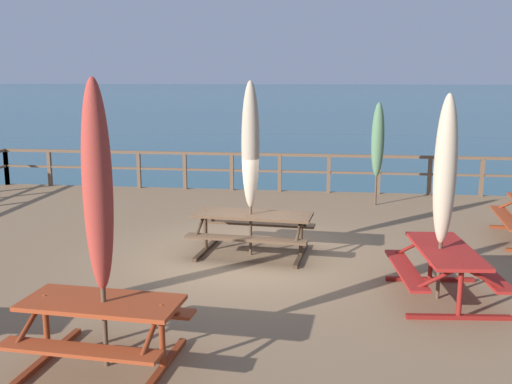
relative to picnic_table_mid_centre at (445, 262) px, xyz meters
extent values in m
plane|color=#2D5B6B|center=(-3.12, 1.71, -1.28)|extent=(600.00, 600.00, 0.00)
cube|color=#846647|center=(-3.12, 1.71, -0.92)|extent=(16.80, 12.65, 0.73)
cube|color=brown|center=(-3.12, 7.89, 0.49)|extent=(16.50, 0.09, 0.08)
cube|color=brown|center=(-3.12, 7.89, 0.02)|extent=(16.50, 0.07, 0.06)
cube|color=brown|center=(-11.36, 7.89, -0.03)|extent=(0.10, 0.10, 1.05)
cube|color=brown|center=(-9.99, 7.89, -0.03)|extent=(0.10, 0.10, 1.05)
cube|color=brown|center=(-8.62, 7.89, -0.03)|extent=(0.10, 0.10, 1.05)
cube|color=brown|center=(-7.24, 7.89, -0.03)|extent=(0.10, 0.10, 1.05)
cube|color=brown|center=(-5.87, 7.89, -0.03)|extent=(0.10, 0.10, 1.05)
cube|color=brown|center=(-4.49, 7.89, -0.03)|extent=(0.10, 0.10, 1.05)
cube|color=brown|center=(-3.12, 7.89, -0.03)|extent=(0.10, 0.10, 1.05)
cube|color=brown|center=(-1.74, 7.89, -0.03)|extent=(0.10, 0.10, 1.05)
cube|color=brown|center=(-0.37, 7.89, -0.03)|extent=(0.10, 0.10, 1.05)
cube|color=brown|center=(1.01, 7.89, -0.03)|extent=(0.10, 0.10, 1.05)
cube|color=brown|center=(2.38, 7.89, -0.03)|extent=(0.10, 0.10, 1.05)
cube|color=brown|center=(-11.36, 7.89, -0.03)|extent=(0.10, 0.10, 1.05)
cube|color=#993819|center=(1.82, 3.48, -0.12)|extent=(0.46, 2.14, 0.04)
cube|color=maroon|center=(0.00, 0.00, 0.18)|extent=(0.93, 1.92, 0.05)
cube|color=maroon|center=(0.56, 0.05, -0.12)|extent=(0.45, 1.88, 0.04)
cube|color=maroon|center=(-0.56, -0.05, -0.12)|extent=(0.45, 1.88, 0.04)
cube|color=maroon|center=(0.07, -0.75, -0.53)|extent=(1.40, 0.21, 0.06)
cylinder|color=maroon|center=(0.07, -0.75, -0.19)|extent=(0.07, 0.07, 0.74)
cylinder|color=maroon|center=(0.35, -0.72, 0.03)|extent=(0.63, 0.11, 0.37)
cylinder|color=maroon|center=(-0.21, -0.77, 0.03)|extent=(0.63, 0.11, 0.37)
cube|color=maroon|center=(-0.07, 0.75, -0.53)|extent=(1.40, 0.21, 0.06)
cylinder|color=maroon|center=(-0.07, 0.75, -0.19)|extent=(0.07, 0.07, 0.74)
cylinder|color=maroon|center=(0.21, 0.77, 0.03)|extent=(0.63, 0.11, 0.37)
cylinder|color=maroon|center=(-0.35, 0.72, 0.03)|extent=(0.63, 0.11, 0.37)
cube|color=brown|center=(-3.08, 1.84, 0.18)|extent=(2.21, 0.94, 0.05)
cube|color=brown|center=(-3.12, 1.28, -0.12)|extent=(2.17, 0.46, 0.04)
cube|color=brown|center=(-3.03, 2.39, -0.12)|extent=(2.17, 0.46, 0.04)
cube|color=#432F1F|center=(-3.97, 1.91, -0.53)|extent=(0.20, 1.40, 0.06)
cylinder|color=#432F1F|center=(-3.97, 1.91, -0.19)|extent=(0.07, 0.07, 0.74)
cylinder|color=#432F1F|center=(-3.99, 1.63, 0.03)|extent=(0.11, 0.63, 0.37)
cylinder|color=#432F1F|center=(-3.94, 2.19, 0.03)|extent=(0.11, 0.63, 0.37)
cube|color=#432F1F|center=(-2.18, 1.76, -0.53)|extent=(0.20, 1.40, 0.06)
cylinder|color=#432F1F|center=(-2.18, 1.76, -0.19)|extent=(0.07, 0.07, 0.74)
cylinder|color=#432F1F|center=(-2.21, 1.48, 0.03)|extent=(0.11, 0.63, 0.37)
cylinder|color=#432F1F|center=(-2.16, 2.04, 0.03)|extent=(0.11, 0.63, 0.37)
cube|color=#993819|center=(-4.17, -2.57, 0.18)|extent=(1.81, 0.89, 0.05)
cube|color=#993819|center=(-4.22, -3.13, -0.12)|extent=(1.78, 0.41, 0.04)
cube|color=#993819|center=(-4.13, -2.01, -0.12)|extent=(1.78, 0.41, 0.04)
cube|color=maroon|center=(-4.87, -2.52, -0.53)|extent=(0.18, 1.40, 0.06)
cylinder|color=maroon|center=(-4.87, -2.52, -0.19)|extent=(0.07, 0.07, 0.74)
cylinder|color=maroon|center=(-4.89, -2.80, 0.03)|extent=(0.10, 0.63, 0.37)
cylinder|color=maroon|center=(-4.85, -2.24, 0.03)|extent=(0.10, 0.63, 0.37)
cube|color=maroon|center=(-3.48, -2.62, -0.53)|extent=(0.18, 1.40, 0.06)
cylinder|color=maroon|center=(-3.48, -2.62, -0.19)|extent=(0.07, 0.07, 0.74)
cylinder|color=maroon|center=(-3.50, -2.90, 0.03)|extent=(0.10, 0.63, 0.37)
cylinder|color=maroon|center=(-3.46, -2.34, 0.03)|extent=(0.10, 0.63, 0.37)
cylinder|color=#4C3828|center=(-0.08, 0.00, 0.86)|extent=(0.06, 0.06, 2.83)
ellipsoid|color=tan|center=(-0.08, 0.00, 1.36)|extent=(0.32, 0.32, 2.15)
cylinder|color=#71614F|center=(-0.08, 0.00, 1.20)|extent=(0.21, 0.21, 0.05)
cone|color=#4C3828|center=(-0.08, 0.00, 2.34)|extent=(0.10, 0.10, 0.14)
cylinder|color=#4C3828|center=(-3.10, 1.78, 0.93)|extent=(0.06, 0.06, 2.98)
ellipsoid|color=tan|center=(-3.10, 1.78, 1.46)|extent=(0.32, 0.32, 2.26)
cylinder|color=#685B4C|center=(-3.10, 1.78, 1.29)|extent=(0.21, 0.21, 0.05)
cone|color=#4C3828|center=(-3.10, 1.78, 2.49)|extent=(0.10, 0.10, 0.14)
cylinder|color=#4C3828|center=(-4.14, -2.60, 0.96)|extent=(0.06, 0.06, 3.04)
ellipsoid|color=#A33328|center=(-4.14, -2.60, 1.50)|extent=(0.32, 0.32, 2.31)
cylinder|color=maroon|center=(-4.14, -2.60, 1.33)|extent=(0.21, 0.21, 0.05)
cone|color=#4C3828|center=(-4.14, -2.60, 2.55)|extent=(0.10, 0.10, 0.14)
cylinder|color=#4C3828|center=(-0.54, 6.40, 0.67)|extent=(0.06, 0.06, 2.45)
ellipsoid|color=#4C704C|center=(-0.54, 6.40, 1.10)|extent=(0.32, 0.32, 1.86)
cylinder|color=#2D432D|center=(-0.54, 6.40, 0.96)|extent=(0.21, 0.21, 0.05)
cone|color=#4C3828|center=(-0.54, 6.40, 1.96)|extent=(0.10, 0.10, 0.14)
camera|label=1|loc=(-1.68, -8.47, 2.65)|focal=41.26mm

